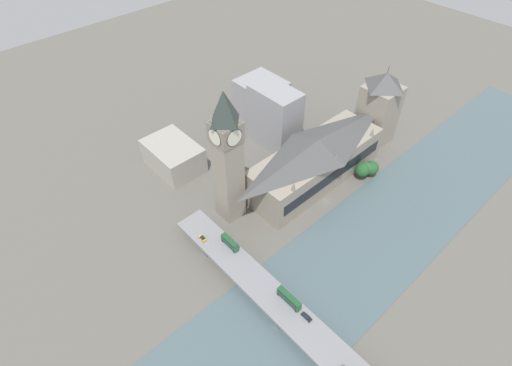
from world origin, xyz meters
TOP-DOWN VIEW (x-y plane):
  - ground_plane at (0.00, 0.00)m, footprint 600.00×600.00m
  - river_water at (-32.20, 0.00)m, footprint 52.40×360.00m
  - parliament_hall at (16.19, -8.00)m, footprint 26.84×82.20m
  - clock_tower at (28.38, 42.65)m, footprint 12.29×12.29m
  - victoria_tower at (16.24, -62.73)m, footprint 19.27×19.27m
  - road_bridge at (-32.20, 63.17)m, footprint 136.79×13.96m
  - double_decker_bus_mid at (8.39, 59.53)m, footprint 10.04×2.51m
  - double_decker_bus_rear at (-29.84, 59.83)m, footprint 11.99×2.56m
  - car_northbound_lead at (20.11, 66.57)m, footprint 4.24×1.84m
  - car_northbound_tail at (-39.55, 59.62)m, footprint 4.75×1.82m
  - city_block_west at (78.01, 43.56)m, footprint 32.87×23.33m
  - city_block_center at (55.30, -14.80)m, footprint 29.76×18.00m
  - city_block_east at (76.68, -23.73)m, footprint 27.29×25.24m
  - tree_embankment_near at (-1.49, -28.01)m, footprint 8.03×8.03m
  - tree_embankment_mid at (-1.83, -30.64)m, footprint 7.34×7.34m
  - tree_embankment_far at (-3.52, -33.96)m, footprint 8.17×8.17m

SIDE VIEW (x-z plane):
  - ground_plane at x=0.00m, z-range 0.00..0.00m
  - river_water at x=-32.20m, z-range 0.00..0.30m
  - road_bridge at x=-32.20m, z-range 1.95..8.27m
  - tree_embankment_far at x=-3.52m, z-range 0.91..10.91m
  - tree_embankment_mid at x=-1.83m, z-range 1.35..11.43m
  - tree_embankment_near at x=-1.49m, z-range 1.38..12.20m
  - car_northbound_tail at x=-39.55m, z-range 6.31..7.73m
  - car_northbound_lead at x=20.11m, z-range 6.31..7.81m
  - city_block_west at x=78.01m, z-range 0.00..16.05m
  - double_decker_bus_mid at x=8.39m, z-range 6.56..11.44m
  - double_decker_bus_rear at x=-29.84m, z-range 6.57..11.56m
  - parliament_hall at x=16.19m, z-range -0.10..28.22m
  - city_block_east at x=76.68m, z-range 0.00..30.03m
  - city_block_center at x=55.30m, z-range 0.00..37.56m
  - victoria_tower at x=16.24m, z-range -2.00..47.91m
  - clock_tower at x=28.38m, z-range 2.73..75.40m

